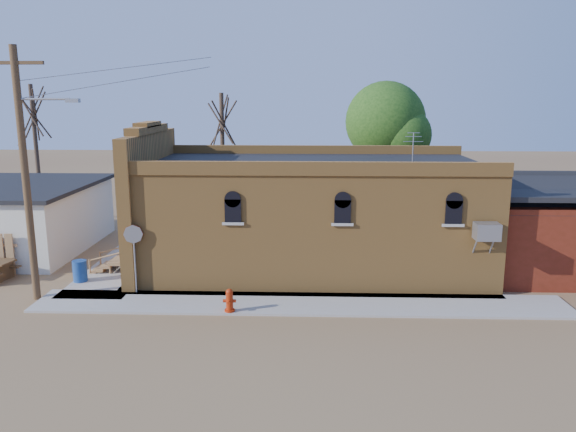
{
  "coord_description": "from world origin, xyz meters",
  "views": [
    {
      "loc": [
        1.71,
        -18.03,
        7.27
      ],
      "look_at": [
        0.92,
        4.87,
        2.4
      ],
      "focal_mm": 35.0,
      "sensor_mm": 36.0,
      "label": 1
    }
  ],
  "objects_px": {
    "brick_bar": "(305,214)",
    "stop_sign": "(134,241)",
    "fire_hydrant": "(229,300)",
    "trash_barrel": "(80,271)",
    "utility_pole": "(26,170)"
  },
  "relations": [
    {
      "from": "fire_hydrant",
      "to": "stop_sign",
      "type": "height_order",
      "value": "stop_sign"
    },
    {
      "from": "brick_bar",
      "to": "stop_sign",
      "type": "bearing_deg",
      "value": -149.71
    },
    {
      "from": "brick_bar",
      "to": "stop_sign",
      "type": "relative_size",
      "value": 6.31
    },
    {
      "from": "brick_bar",
      "to": "trash_barrel",
      "type": "bearing_deg",
      "value": -164.41
    },
    {
      "from": "utility_pole",
      "to": "fire_hydrant",
      "type": "bearing_deg",
      "value": -9.46
    },
    {
      "from": "fire_hydrant",
      "to": "stop_sign",
      "type": "distance_m",
      "value": 4.47
    },
    {
      "from": "brick_bar",
      "to": "stop_sign",
      "type": "height_order",
      "value": "brick_bar"
    },
    {
      "from": "brick_bar",
      "to": "trash_barrel",
      "type": "height_order",
      "value": "brick_bar"
    },
    {
      "from": "trash_barrel",
      "to": "stop_sign",
      "type": "bearing_deg",
      "value": -24.6
    },
    {
      "from": "utility_pole",
      "to": "trash_barrel",
      "type": "relative_size",
      "value": 10.62
    },
    {
      "from": "utility_pole",
      "to": "trash_barrel",
      "type": "distance_m",
      "value": 4.71
    },
    {
      "from": "fire_hydrant",
      "to": "trash_barrel",
      "type": "height_order",
      "value": "trash_barrel"
    },
    {
      "from": "brick_bar",
      "to": "utility_pole",
      "type": "height_order",
      "value": "utility_pole"
    },
    {
      "from": "utility_pole",
      "to": "stop_sign",
      "type": "bearing_deg",
      "value": 9.83
    },
    {
      "from": "utility_pole",
      "to": "stop_sign",
      "type": "relative_size",
      "value": 3.46
    }
  ]
}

